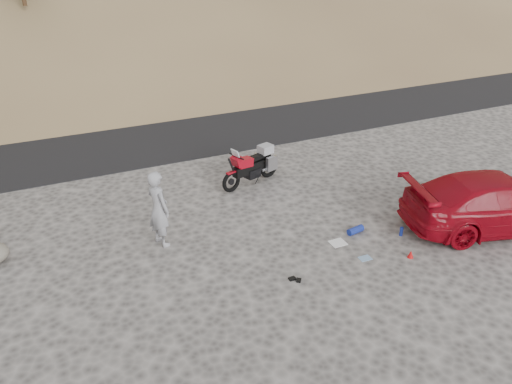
# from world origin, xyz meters

# --- Properties ---
(ground) EXTENTS (140.00, 140.00, 0.00)m
(ground) POSITION_xyz_m (0.00, 0.00, 0.00)
(ground) COLOR #474441
(ground) RESTS_ON ground
(road) EXTENTS (120.00, 7.00, 0.05)m
(road) POSITION_xyz_m (0.00, 9.00, 0.00)
(road) COLOR black
(road) RESTS_ON ground
(motorcycle) EXTENTS (2.13, 1.03, 1.31)m
(motorcycle) POSITION_xyz_m (1.22, 3.07, 0.56)
(motorcycle) COLOR black
(motorcycle) RESTS_ON ground
(man) EXTENTS (0.67, 0.82, 1.94)m
(man) POSITION_xyz_m (-2.22, 0.94, 0.00)
(man) COLOR #95949A
(man) RESTS_ON ground
(red_car) EXTENTS (5.22, 3.15, 1.42)m
(red_car) POSITION_xyz_m (5.84, -1.84, 0.00)
(red_car) COLOR maroon
(red_car) RESTS_ON ground
(gear_white_cloth) EXTENTS (0.38, 0.34, 0.01)m
(gear_white_cloth) POSITION_xyz_m (1.72, -0.87, 0.01)
(gear_white_cloth) COLOR white
(gear_white_cloth) RESTS_ON ground
(gear_blue_mat) EXTENTS (0.47, 0.25, 0.18)m
(gear_blue_mat) POSITION_xyz_m (2.37, -0.67, 0.09)
(gear_blue_mat) COLOR navy
(gear_blue_mat) RESTS_ON ground
(gear_bottle) EXTENTS (0.09, 0.09, 0.23)m
(gear_bottle) POSITION_xyz_m (3.36, -1.23, 0.12)
(gear_bottle) COLOR navy
(gear_bottle) RESTS_ON ground
(gear_funnel) EXTENTS (0.18, 0.18, 0.18)m
(gear_funnel) POSITION_xyz_m (2.93, -2.10, 0.09)
(gear_funnel) COLOR red
(gear_funnel) RESTS_ON ground
(gear_glove_a) EXTENTS (0.16, 0.11, 0.04)m
(gear_glove_a) POSITION_xyz_m (0.00, -1.69, 0.02)
(gear_glove_a) COLOR black
(gear_glove_a) RESTS_ON ground
(gear_glove_b) EXTENTS (0.16, 0.16, 0.04)m
(gear_glove_b) POSITION_xyz_m (0.10, -1.80, 0.02)
(gear_glove_b) COLOR black
(gear_glove_b) RESTS_ON ground
(gear_blue_cloth) EXTENTS (0.30, 0.22, 0.01)m
(gear_blue_cloth) POSITION_xyz_m (1.94, -1.69, 0.01)
(gear_blue_cloth) COLOR #7B9DBF
(gear_blue_cloth) RESTS_ON ground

